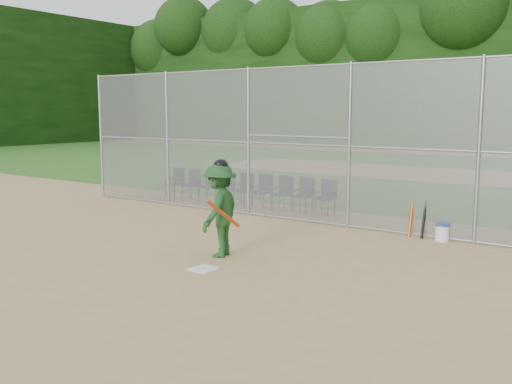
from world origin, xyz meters
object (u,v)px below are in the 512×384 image
Objects in this scene: home_plate at (204,269)px; chair_0 at (174,183)px; water_cooler at (442,232)px; batter_at_plate at (220,209)px.

home_plate is 8.95m from chair_0.
chair_0 is (-9.31, 1.41, 0.28)m from water_cooler.
batter_at_plate reaches higher than chair_0.
home_plate is 1.37m from batter_at_plate.
home_plate is 0.46× the size of chair_0.
water_cooler is 0.41× the size of chair_0.
water_cooler is (2.84, 4.75, 0.19)m from home_plate.
batter_at_plate is (-0.37, 0.94, 0.92)m from home_plate.
batter_at_plate is at bearing -40.63° from chair_0.
chair_0 reaches higher than home_plate.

